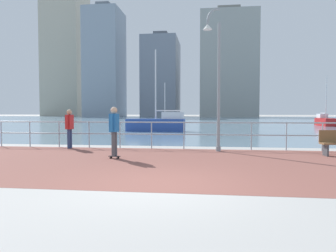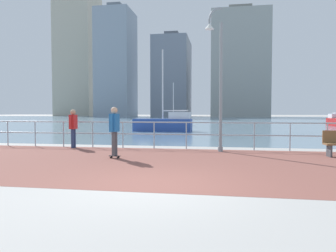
% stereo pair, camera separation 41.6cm
% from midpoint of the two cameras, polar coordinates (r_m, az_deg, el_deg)
% --- Properties ---
extents(ground, '(220.00, 220.00, 0.00)m').
position_cam_midpoint_polar(ground, '(46.66, 5.67, 0.68)').
color(ground, '#ADAAA5').
extents(brick_paving, '(28.00, 7.26, 0.01)m').
position_cam_midpoint_polar(brick_paving, '(9.78, 0.13, -6.71)').
color(brick_paving, brown).
rests_on(brick_paving, ground).
extents(harbor_water, '(180.00, 88.00, 0.00)m').
position_cam_midpoint_polar(harbor_water, '(58.25, 5.96, 1.07)').
color(harbor_water, '#6B899E').
rests_on(harbor_water, ground).
extents(waterfront_railing, '(25.25, 0.06, 1.16)m').
position_cam_midpoint_polar(waterfront_railing, '(13.29, 2.03, -0.78)').
color(waterfront_railing, '#9EADB7').
rests_on(waterfront_railing, ground).
extents(lamppost, '(0.73, 0.57, 5.68)m').
position_cam_midpoint_polar(lamppost, '(12.62, 7.74, 9.65)').
color(lamppost, gray).
rests_on(lamppost, ground).
extents(skateboarder, '(0.41, 0.56, 1.75)m').
position_cam_midpoint_polar(skateboarder, '(10.73, -10.88, -0.28)').
color(skateboarder, black).
rests_on(skateboarder, ground).
extents(bystander, '(0.25, 0.55, 1.69)m').
position_cam_midpoint_polar(bystander, '(14.26, -18.33, 0.10)').
color(bystander, navy).
rests_on(bystander, ground).
extents(sailboat_red, '(3.54, 1.28, 4.89)m').
position_cam_midpoint_polar(sailboat_red, '(35.78, -0.71, 0.84)').
color(sailboat_red, white).
rests_on(sailboat_red, ground).
extents(sailboat_white, '(4.71, 1.57, 6.56)m').
position_cam_midpoint_polar(sailboat_white, '(25.28, -2.35, 0.45)').
color(sailboat_white, '#284799').
rests_on(sailboat_white, ground).
extents(sailboat_yellow, '(1.38, 4.03, 5.60)m').
position_cam_midpoint_polar(sailboat_yellow, '(39.24, 26.47, 0.82)').
color(sailboat_yellow, '#B21E1E').
rests_on(sailboat_yellow, ground).
extents(tower_concrete, '(10.24, 11.89, 33.91)m').
position_cam_midpoint_polar(tower_concrete, '(98.37, -11.55, 11.09)').
color(tower_concrete, '#8493A3').
rests_on(tower_concrete, ground).
extents(tower_brick, '(16.24, 14.11, 32.03)m').
position_cam_midpoint_polar(tower_brick, '(95.99, 10.75, 10.74)').
color(tower_brick, '#939993').
rests_on(tower_brick, ground).
extents(tower_slate, '(10.68, 16.88, 26.24)m').
position_cam_midpoint_polar(tower_slate, '(100.55, -1.31, 8.76)').
color(tower_slate, slate).
rests_on(tower_slate, ground).
extents(tower_glass, '(13.48, 13.36, 45.67)m').
position_cam_midpoint_polar(tower_glass, '(121.38, -18.20, 12.20)').
color(tower_glass, '#B2AD99').
rests_on(tower_glass, ground).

